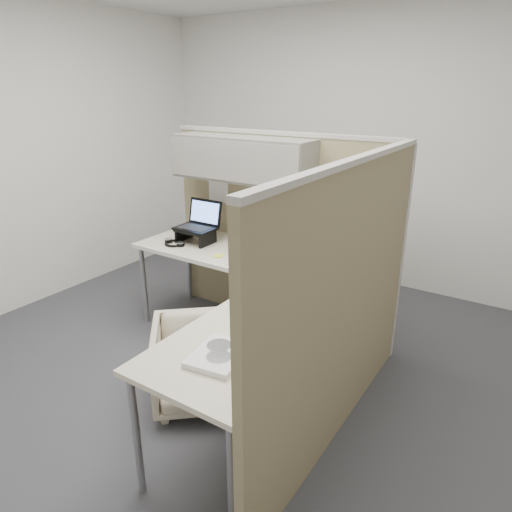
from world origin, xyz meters
The scene contains 18 objects.
ground centered at (0.00, 0.00, 0.00)m, with size 4.50×4.50×0.00m, color #38383D.
partition_back centered at (-0.22, 0.83, 1.10)m, with size 2.00×0.36×1.63m.
partition_right centered at (0.90, -0.07, 0.82)m, with size 0.07×2.03×1.63m.
desk centered at (0.12, 0.13, 0.69)m, with size 2.00×1.98×0.73m.
office_chair centered at (0.03, -0.31, 0.30)m, with size 0.58×0.54×0.59m, color beige.
monitor_left centered at (0.11, 0.73, 1.00)m, with size 0.43×0.20×0.47m.
monitor_right centered at (0.59, 0.58, 1.00)m, with size 0.38×0.28×0.47m.
laptop_station centered at (-0.67, 0.55, 0.86)m, with size 0.32×0.28×0.34m.
keyboard centered at (0.25, 0.33, 0.74)m, with size 0.44×0.15×0.02m, color black.
mouse centered at (0.54, 0.24, 0.75)m, with size 0.09×0.06×0.03m, color black.
travel_mug centered at (0.45, 0.66, 0.83)m, with size 0.09×0.09×0.19m.
soda_can_green centered at (0.74, 0.27, 0.79)m, with size 0.07×0.07×0.12m, color silver.
soda_can_silver centered at (0.58, 0.43, 0.79)m, with size 0.07×0.07×0.12m, color #B21E1E.
sticky_note_d centered at (-0.13, 0.45, 0.73)m, with size 0.08×0.08×0.01m, color #DAE53C.
sticky_note_a centered at (-0.32, 0.36, 0.73)m, with size 0.08×0.08×0.01m, color #DAE53C.
headphones centered at (-0.79, 0.38, 0.74)m, with size 0.21×0.18×0.03m.
paper_stack centered at (0.55, -0.75, 0.75)m, with size 0.28×0.33×0.03m.
desk_clock centered at (0.67, -0.36, 0.77)m, with size 0.08×0.08×0.08m.
Camera 1 is at (1.72, -2.22, 1.95)m, focal length 32.00 mm.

